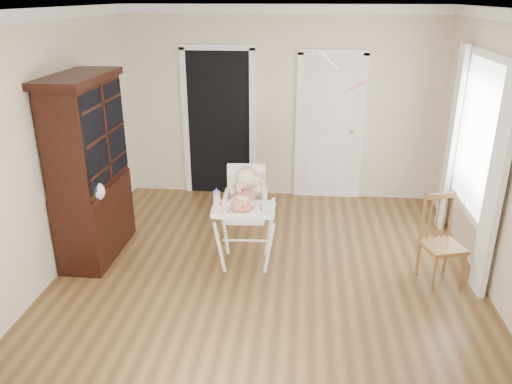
# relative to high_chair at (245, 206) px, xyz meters

# --- Properties ---
(floor) EXTENTS (5.00, 5.00, 0.00)m
(floor) POSITION_rel_high_chair_xyz_m (0.26, -0.35, -0.70)
(floor) COLOR brown
(floor) RESTS_ON ground
(ceiling) EXTENTS (5.00, 5.00, 0.00)m
(ceiling) POSITION_rel_high_chair_xyz_m (0.26, -0.35, 2.00)
(ceiling) COLOR white
(ceiling) RESTS_ON wall_back
(wall_back) EXTENTS (4.50, 0.00, 4.50)m
(wall_back) POSITION_rel_high_chair_xyz_m (0.26, 2.15, 0.65)
(wall_back) COLOR beige
(wall_back) RESTS_ON floor
(wall_left) EXTENTS (0.00, 5.00, 5.00)m
(wall_left) POSITION_rel_high_chair_xyz_m (-1.99, -0.35, 0.65)
(wall_left) COLOR beige
(wall_left) RESTS_ON floor
(wall_right) EXTENTS (0.00, 5.00, 5.00)m
(wall_right) POSITION_rel_high_chair_xyz_m (2.51, -0.35, 0.65)
(wall_right) COLOR beige
(wall_right) RESTS_ON floor
(crown_molding) EXTENTS (4.50, 5.00, 0.12)m
(crown_molding) POSITION_rel_high_chair_xyz_m (0.26, -0.35, 1.94)
(crown_molding) COLOR white
(crown_molding) RESTS_ON ceiling
(doorway) EXTENTS (1.06, 0.05, 2.22)m
(doorway) POSITION_rel_high_chair_xyz_m (-0.64, 2.13, 0.41)
(doorway) COLOR black
(doorway) RESTS_ON wall_back
(closet_door) EXTENTS (0.96, 0.09, 2.13)m
(closet_door) POSITION_rel_high_chair_xyz_m (0.96, 2.12, 0.33)
(closet_door) COLOR white
(closet_door) RESTS_ON wall_back
(window_right) EXTENTS (0.13, 1.84, 2.30)m
(window_right) POSITION_rel_high_chair_xyz_m (2.44, 0.45, 0.59)
(window_right) COLOR white
(window_right) RESTS_ON wall_right
(high_chair) EXTENTS (0.69, 0.83, 1.13)m
(high_chair) POSITION_rel_high_chair_xyz_m (0.00, 0.00, 0.00)
(high_chair) COLOR white
(high_chair) RESTS_ON floor
(baby) EXTENTS (0.33, 0.25, 0.49)m
(baby) POSITION_rel_high_chair_xyz_m (0.00, 0.03, 0.16)
(baby) COLOR beige
(baby) RESTS_ON high_chair
(cake) EXTENTS (0.25, 0.25, 0.12)m
(cake) POSITION_rel_high_chair_xyz_m (-0.01, -0.28, 0.15)
(cake) COLOR silver
(cake) RESTS_ON high_chair
(sippy_cup) EXTENTS (0.07, 0.07, 0.18)m
(sippy_cup) POSITION_rel_high_chair_xyz_m (-0.28, -0.18, 0.16)
(sippy_cup) COLOR #FF9BCC
(sippy_cup) RESTS_ON high_chair
(china_cabinet) EXTENTS (0.54, 1.22, 2.06)m
(china_cabinet) POSITION_rel_high_chair_xyz_m (-1.73, 0.08, 0.33)
(china_cabinet) COLOR black
(china_cabinet) RESTS_ON floor
(dining_chair) EXTENTS (0.47, 0.47, 0.93)m
(dining_chair) POSITION_rel_high_chair_xyz_m (2.05, -0.15, -0.26)
(dining_chair) COLOR brown
(dining_chair) RESTS_ON floor
(streamer) EXTENTS (0.20, 0.47, 0.15)m
(streamer) POSITION_rel_high_chair_xyz_m (0.80, -0.06, 1.54)
(streamer) COLOR pink
(streamer) RESTS_ON ceiling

